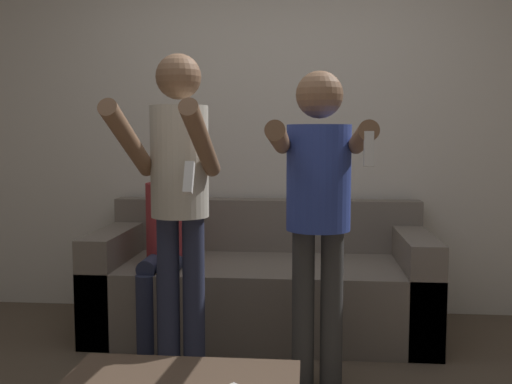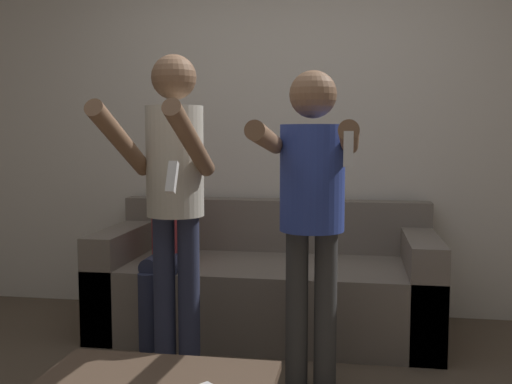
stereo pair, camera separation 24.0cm
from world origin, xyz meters
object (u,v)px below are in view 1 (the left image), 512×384
object	(u,v)px
person_standing_right	(319,194)
person_seated	(165,232)
couch	(262,286)
person_standing_left	(179,184)

from	to	relation	value
person_standing_right	person_seated	xyz separation A→B (m)	(-0.91, 0.66, -0.31)
person_standing_right	person_seated	bearing A→B (deg)	143.96
couch	person_seated	bearing A→B (deg)	-158.76
person_standing_left	person_standing_right	bearing A→B (deg)	-0.12
person_standing_left	person_standing_right	xyz separation A→B (m)	(0.68, -0.00, -0.04)
couch	person_standing_left	size ratio (longest dim) A/B	1.27
couch	person_standing_left	bearing A→B (deg)	-111.00
person_standing_left	person_standing_right	world-z (taller)	person_standing_left
couch	person_standing_left	distance (m)	1.19
person_standing_left	person_seated	distance (m)	0.78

